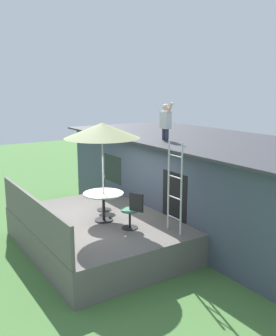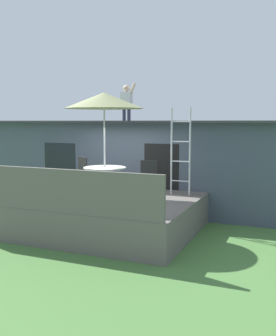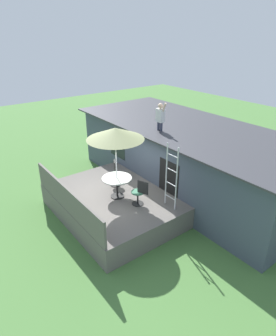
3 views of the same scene
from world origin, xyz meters
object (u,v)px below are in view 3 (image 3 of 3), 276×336
Objects in this scene: patio_table at (117,182)px; patio_chair_left at (115,173)px; patio_umbrella at (115,134)px; patio_chair_right at (140,193)px; step_ladder at (171,177)px; person_figure at (160,115)px.

patio_chair_left reaches higher than patio_table.
patio_umbrella is 2.11m from patio_chair_right.
step_ladder is 2.39× the size of patio_chair_left.
person_figure is (-2.05, 1.27, 1.38)m from step_ladder.
patio_umbrella is at bearing -146.82° from step_ladder.
step_ladder reaches higher than patio_table.
patio_chair_right is (-0.71, -0.74, -0.64)m from step_ladder.
patio_umbrella is at bearing 0.00° from patio_chair_left.
patio_umbrella is 2.36m from person_figure.
patio_umbrella is (0.00, -0.00, 1.76)m from patio_table.
patio_table is at bearing -78.96° from person_figure.
patio_umbrella is 2.29× the size of person_figure.
patio_chair_left and patio_chair_right have the same top height.
person_figure is at bearing 148.28° from step_ladder.
patio_chair_right is at bearing -133.64° from step_ladder.
person_figure is 1.21× the size of patio_chair_left.
step_ladder is 1.21m from patio_chair_right.
patio_table is 1.13× the size of patio_chair_right.
step_ladder is (1.60, 1.05, 0.51)m from patio_table.
patio_chair_right is (0.90, 0.31, -1.89)m from patio_umbrella.
person_figure is 2.78m from patio_chair_left.
patio_table is 0.94× the size of person_figure.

